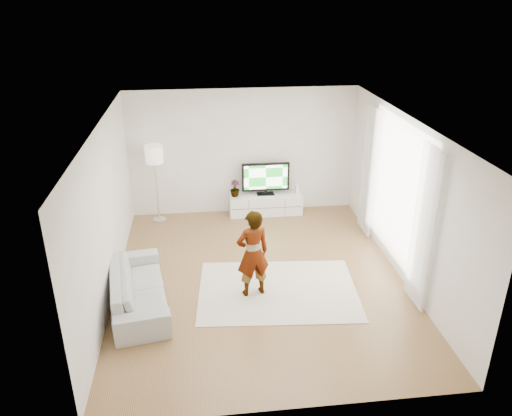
{
  "coord_description": "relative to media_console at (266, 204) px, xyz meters",
  "views": [
    {
      "loc": [
        -0.96,
        -7.5,
        4.74
      ],
      "look_at": [
        -0.02,
        0.4,
        1.2
      ],
      "focal_mm": 35.0,
      "sensor_mm": 36.0,
      "label": 1
    }
  ],
  "objects": [
    {
      "name": "television",
      "position": [
        0.0,
        0.03,
        0.63
      ],
      "size": [
        1.06,
        0.21,
        0.74
      ],
      "color": "black",
      "rests_on": "media_console"
    },
    {
      "name": "wall_right",
      "position": [
        2.02,
        -2.76,
        1.17
      ],
      "size": [
        0.02,
        6.0,
        2.8
      ],
      "primitive_type": "cube",
      "color": "white",
      "rests_on": "floor"
    },
    {
      "name": "wall_back",
      "position": [
        -0.48,
        0.24,
        1.17
      ],
      "size": [
        5.0,
        0.02,
        2.8
      ],
      "primitive_type": "cube",
      "color": "white",
      "rests_on": "floor"
    },
    {
      "name": "sofa",
      "position": [
        -2.52,
        -3.29,
        0.08
      ],
      "size": [
        1.15,
        2.22,
        0.62
      ],
      "primitive_type": "imported",
      "rotation": [
        0.0,
        0.0,
        1.73
      ],
      "color": "beige",
      "rests_on": "floor"
    },
    {
      "name": "potted_plant",
      "position": [
        -0.69,
        0.0,
        0.41
      ],
      "size": [
        0.24,
        0.24,
        0.37
      ],
      "primitive_type": "imported",
      "rotation": [
        0.0,
        0.0,
        0.15
      ],
      "color": "#3F7238",
      "rests_on": "media_console"
    },
    {
      "name": "floor_lamp",
      "position": [
        -2.39,
        -0.06,
        1.21
      ],
      "size": [
        0.38,
        0.38,
        1.71
      ],
      "color": "silver",
      "rests_on": "floor"
    },
    {
      "name": "ceiling",
      "position": [
        -0.48,
        -2.76,
        2.57
      ],
      "size": [
        6.0,
        6.0,
        0.0
      ],
      "primitive_type": "plane",
      "color": "white",
      "rests_on": "wall_back"
    },
    {
      "name": "curtain_far",
      "position": [
        1.92,
        -1.16,
        1.12
      ],
      "size": [
        0.04,
        0.7,
        2.6
      ],
      "primitive_type": "cube",
      "color": "white",
      "rests_on": "floor"
    },
    {
      "name": "wall_front",
      "position": [
        -0.48,
        -5.76,
        1.17
      ],
      "size": [
        5.0,
        0.02,
        2.8
      ],
      "primitive_type": "cube",
      "color": "white",
      "rests_on": "floor"
    },
    {
      "name": "player",
      "position": [
        -0.65,
        -3.21,
        0.54
      ],
      "size": [
        0.62,
        0.48,
        1.52
      ],
      "primitive_type": "imported",
      "rotation": [
        0.0,
        0.0,
        3.37
      ],
      "color": "#334772",
      "rests_on": "rug"
    },
    {
      "name": "floor",
      "position": [
        -0.48,
        -2.76,
        -0.23
      ],
      "size": [
        6.0,
        6.0,
        0.0
      ],
      "primitive_type": "plane",
      "color": "olive",
      "rests_on": "ground"
    },
    {
      "name": "window",
      "position": [
        2.0,
        -2.46,
        1.22
      ],
      "size": [
        0.01,
        2.6,
        2.5
      ],
      "primitive_type": "cube",
      "color": "white",
      "rests_on": "wall_right"
    },
    {
      "name": "game_console",
      "position": [
        0.71,
        -0.0,
        0.34
      ],
      "size": [
        0.06,
        0.16,
        0.22
      ],
      "rotation": [
        0.0,
        0.0,
        -0.05
      ],
      "color": "white",
      "rests_on": "media_console"
    },
    {
      "name": "curtain_near",
      "position": [
        1.92,
        -3.76,
        1.12
      ],
      "size": [
        0.04,
        0.7,
        2.6
      ],
      "primitive_type": "cube",
      "color": "white",
      "rests_on": "floor"
    },
    {
      "name": "media_console",
      "position": [
        0.0,
        0.0,
        0.0
      ],
      "size": [
        1.63,
        0.46,
        0.46
      ],
      "color": "white",
      "rests_on": "floor"
    },
    {
      "name": "rug",
      "position": [
        -0.22,
        -3.17,
        -0.22
      ],
      "size": [
        2.81,
        2.13,
        0.01
      ],
      "primitive_type": "cube",
      "rotation": [
        0.0,
        0.0,
        -0.08
      ],
      "color": "beige",
      "rests_on": "floor"
    },
    {
      "name": "wall_left",
      "position": [
        -2.98,
        -2.76,
        1.17
      ],
      "size": [
        0.02,
        6.0,
        2.8
      ],
      "primitive_type": "cube",
      "color": "white",
      "rests_on": "floor"
    }
  ]
}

